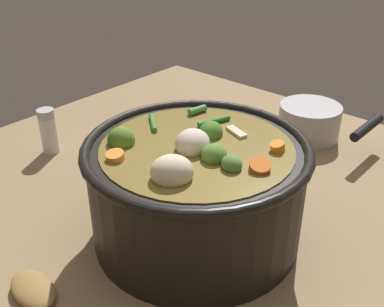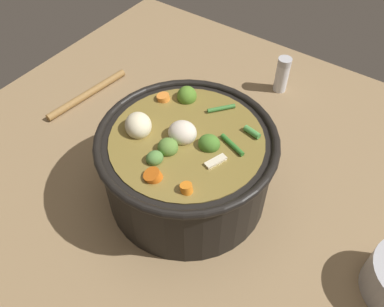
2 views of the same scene
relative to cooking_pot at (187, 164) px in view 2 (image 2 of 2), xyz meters
The scene contains 4 objects.
ground_plane 0.08m from the cooking_pot, 97.82° to the left, with size 1.10×1.10×0.00m, color #8C704C.
cooking_pot is the anchor object (origin of this frame).
wooden_spoon 0.31m from the cooking_pot, 105.86° to the right, with size 0.22×0.18×0.02m.
salt_shaker 0.38m from the cooking_pot, behind, with size 0.03×0.03×0.09m.
Camera 2 is at (0.36, 0.27, 0.62)m, focal length 36.98 mm.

